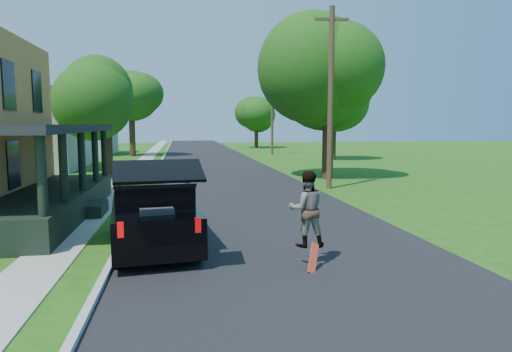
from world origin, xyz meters
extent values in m
plane|color=#1A5410|center=(0.00, 0.00, 0.00)|extent=(140.00, 140.00, 0.00)
cube|color=black|center=(0.00, 20.00, 0.00)|extent=(8.00, 120.00, 0.02)
cube|color=#ABABA6|center=(-4.05, 20.00, 0.00)|extent=(0.15, 120.00, 0.12)
cube|color=#A1A098|center=(-5.60, 20.00, 0.00)|extent=(1.30, 120.00, 0.03)
cube|color=black|center=(-6.80, 6.00, 0.45)|extent=(2.40, 10.00, 0.90)
cube|color=black|center=(-6.80, 6.00, 3.00)|extent=(2.60, 10.30, 0.25)
cube|color=#A19C8E|center=(-13.50, 24.00, 2.50)|extent=(8.00, 8.00, 5.00)
pyramid|color=black|center=(-13.50, 24.00, 7.20)|extent=(12.78, 12.78, 2.20)
cube|color=#A19C8E|center=(-13.50, 40.00, 2.50)|extent=(8.00, 8.00, 5.00)
pyramid|color=black|center=(-13.50, 40.00, 7.20)|extent=(12.78, 12.78, 2.20)
cube|color=black|center=(-3.20, 1.50, 0.69)|extent=(2.51, 4.87, 0.90)
cube|color=black|center=(-3.22, 1.66, 1.41)|extent=(2.14, 3.09, 0.58)
cube|color=black|center=(-3.22, 1.66, 1.73)|extent=(2.19, 3.19, 0.08)
cube|color=black|center=(-2.93, -0.77, 2.18)|extent=(1.91, 1.18, 0.40)
cube|color=#35353A|center=(-3.03, 0.11, 1.01)|extent=(0.81, 0.72, 0.48)
cube|color=#B6B5BA|center=(-4.00, 1.56, 1.83)|extent=(0.37, 2.56, 0.06)
cube|color=#B6B5BA|center=(-2.44, 1.75, 1.83)|extent=(0.37, 2.56, 0.06)
cube|color=#990505|center=(-3.70, -0.89, 1.01)|extent=(0.13, 0.08, 0.32)
cube|color=#990505|center=(-2.14, -0.70, 1.01)|extent=(0.13, 0.08, 0.32)
cylinder|color=black|center=(-4.23, 2.93, 0.36)|extent=(0.34, 0.75, 0.72)
cylinder|color=black|center=(-2.54, 3.13, 0.36)|extent=(0.34, 0.75, 0.72)
cylinder|color=black|center=(-3.86, -0.13, 0.36)|extent=(0.34, 0.75, 0.72)
cylinder|color=black|center=(-2.17, 0.07, 0.36)|extent=(0.34, 0.75, 0.72)
imported|color=black|center=(0.26, -0.58, 1.26)|extent=(0.84, 0.67, 1.70)
cube|color=#AF2B0F|center=(0.29, -1.05, 0.27)|extent=(0.40, 0.51, 0.63)
cylinder|color=black|center=(-6.76, 18.18, 1.57)|extent=(0.66, 0.66, 3.14)
sphere|color=#26621A|center=(-6.76, 18.18, 4.64)|extent=(5.79, 5.79, 4.52)
sphere|color=#26621A|center=(-6.51, 17.79, 5.65)|extent=(5.02, 5.02, 3.92)
sphere|color=#26621A|center=(-7.07, 18.68, 5.15)|extent=(5.15, 5.15, 4.02)
cylinder|color=black|center=(-7.13, 36.21, 1.85)|extent=(0.72, 0.72, 3.70)
sphere|color=#26621A|center=(-7.13, 36.21, 5.55)|extent=(6.94, 6.94, 5.56)
sphere|color=#26621A|center=(-6.83, 35.79, 6.79)|extent=(6.02, 6.02, 4.81)
sphere|color=#26621A|center=(-7.51, 36.76, 6.17)|extent=(6.17, 6.17, 4.94)
cylinder|color=black|center=(5.93, 15.10, 1.77)|extent=(0.77, 0.77, 3.55)
sphere|color=#26621A|center=(5.93, 15.10, 5.57)|extent=(7.28, 7.28, 6.07)
sphere|color=#26621A|center=(6.30, 14.66, 6.92)|extent=(6.31, 6.31, 5.26)
sphere|color=#26621A|center=(5.48, 15.67, 6.24)|extent=(6.47, 6.47, 5.39)
cylinder|color=black|center=(10.94, 28.70, 1.50)|extent=(0.55, 0.55, 3.00)
sphere|color=#26621A|center=(10.94, 28.70, 4.71)|extent=(5.67, 5.67, 5.12)
sphere|color=#26621A|center=(11.26, 28.40, 5.85)|extent=(4.91, 4.91, 4.44)
sphere|color=#26621A|center=(10.54, 29.10, 5.28)|extent=(5.04, 5.04, 4.55)
cylinder|color=black|center=(7.56, 49.99, 1.32)|extent=(0.55, 0.55, 2.65)
sphere|color=#26621A|center=(7.56, 49.99, 4.09)|extent=(4.68, 4.68, 4.33)
sphere|color=#26621A|center=(7.90, 49.69, 5.05)|extent=(4.06, 4.06, 3.75)
sphere|color=#26621A|center=(7.14, 50.39, 4.57)|extent=(4.16, 4.16, 3.85)
cylinder|color=#462E20|center=(4.70, 11.09, 4.34)|extent=(0.29, 0.29, 8.68)
cube|color=#462E20|center=(4.70, 11.09, 8.07)|extent=(1.62, 0.30, 0.12)
cylinder|color=#462E20|center=(7.00, 36.58, 4.80)|extent=(0.34, 0.34, 9.60)
cube|color=#462E20|center=(7.00, 36.58, 8.98)|extent=(1.60, 0.65, 0.12)
camera|label=1|loc=(-2.48, -10.23, 3.12)|focal=32.00mm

